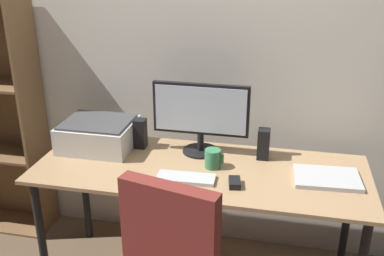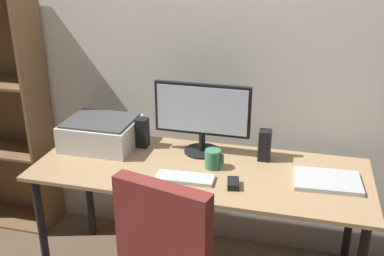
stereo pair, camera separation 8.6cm
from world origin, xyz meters
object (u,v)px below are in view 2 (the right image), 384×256
coffee_mug (213,159)px  speaker_left (142,133)px  mouse (233,184)px  printer (101,133)px  laptop (327,181)px  speaker_right (265,145)px  monitor (202,114)px  keyboard (185,178)px  desk (200,182)px

coffee_mug → speaker_left: bearing=160.1°
mouse → printer: (-0.82, 0.28, 0.06)m
laptop → speaker_right: (-0.33, 0.18, 0.07)m
monitor → speaker_left: bearing=-178.7°
monitor → coffee_mug: monitor is taller
keyboard → speaker_right: (0.36, 0.32, 0.08)m
laptop → speaker_right: speaker_right is taller
keyboard → laptop: 0.70m
desk → monitor: size_ratio=3.28×
monitor → speaker_right: bearing=-1.3°
monitor → keyboard: (-0.01, -0.33, -0.22)m
desk → printer: bearing=167.8°
printer → laptop: bearing=-5.8°
mouse → coffee_mug: 0.22m
desk → speaker_left: speaker_left is taller
desk → printer: (-0.62, 0.13, 0.16)m
speaker_left → laptop: bearing=-9.8°
monitor → printer: bearing=-174.3°
desk → mouse: mouse is taller
mouse → speaker_left: bearing=140.3°
laptop → printer: 1.27m
speaker_left → mouse: bearing=-29.6°
desk → speaker_left: 0.46m
laptop → speaker_right: 0.38m
mouse → speaker_left: speaker_left is taller
keyboard → speaker_right: speaker_right is taller
laptop → mouse: bearing=-164.2°
monitor → coffee_mug: (0.10, -0.17, -0.18)m
desk → laptop: (0.64, 0.01, 0.09)m
desk → mouse: size_ratio=18.10×
speaker_left → keyboard: bearing=-43.5°
mouse → speaker_right: bearing=61.2°
monitor → mouse: 0.47m
printer → desk: bearing=-12.2°
desk → laptop: bearing=0.5°
mouse → speaker_right: size_ratio=0.56×
desk → laptop: 0.65m
desk → mouse: 0.27m
desk → printer: size_ratio=4.34×
monitor → printer: (-0.58, -0.06, -0.15)m
mouse → speaker_right: 0.36m
coffee_mug → speaker_right: size_ratio=0.59×
keyboard → speaker_left: 0.48m
mouse → speaker_left: (-0.58, 0.33, 0.07)m
desk → coffee_mug: coffee_mug is taller
monitor → mouse: bearing=-55.2°
desk → coffee_mug: 0.15m
mouse → laptop: mouse is taller
keyboard → mouse: bearing=-4.1°
coffee_mug → laptop: size_ratio=0.31×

